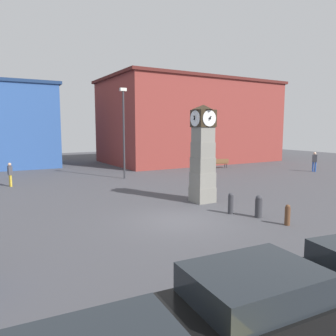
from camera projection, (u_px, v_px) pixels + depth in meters
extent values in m
plane|color=#424247|center=(178.00, 220.00, 14.03)|extent=(81.38, 81.38, 0.00)
cube|color=gray|center=(202.00, 194.00, 17.52)|extent=(1.08, 1.08, 0.80)
cube|color=gray|center=(203.00, 180.00, 17.42)|extent=(1.04, 1.04, 0.80)
cube|color=slate|center=(203.00, 165.00, 17.32)|extent=(0.99, 0.99, 0.80)
cube|color=gray|center=(203.00, 150.00, 17.23)|extent=(0.95, 0.95, 0.80)
cube|color=gray|center=(203.00, 135.00, 17.13)|extent=(0.90, 0.90, 0.80)
cube|color=#2D2316|center=(203.00, 118.00, 17.02)|extent=(1.00, 1.00, 0.89)
cylinder|color=white|center=(198.00, 119.00, 17.47)|extent=(0.82, 0.04, 0.82)
cube|color=black|center=(197.00, 119.00, 17.49)|extent=(0.06, 0.17, 0.15)
cube|color=black|center=(197.00, 119.00, 17.49)|extent=(0.04, 0.09, 0.31)
cylinder|color=white|center=(209.00, 118.00, 16.58)|extent=(0.82, 0.04, 0.82)
cube|color=black|center=(210.00, 118.00, 16.55)|extent=(0.06, 0.18, 0.12)
cube|color=black|center=(210.00, 118.00, 16.55)|extent=(0.04, 0.26, 0.23)
cylinder|color=white|center=(211.00, 119.00, 17.28)|extent=(0.04, 0.82, 0.82)
cube|color=black|center=(212.00, 119.00, 17.29)|extent=(0.18, 0.06, 0.04)
cube|color=black|center=(212.00, 119.00, 17.29)|extent=(0.20, 0.04, 0.28)
cylinder|color=white|center=(195.00, 118.00, 16.77)|extent=(0.04, 0.82, 0.82)
cube|color=black|center=(195.00, 118.00, 16.76)|extent=(0.15, 0.06, 0.17)
cube|color=black|center=(195.00, 118.00, 16.76)|extent=(0.14, 0.04, 0.30)
pyramid|color=#2D2316|center=(203.00, 107.00, 16.95)|extent=(1.05, 1.05, 0.27)
cylinder|color=brown|center=(287.00, 216.00, 13.32)|extent=(0.22, 0.22, 0.73)
sphere|color=brown|center=(288.00, 207.00, 13.27)|extent=(0.20, 0.20, 0.20)
cylinder|color=#333338|center=(259.00, 208.00, 14.46)|extent=(0.31, 0.31, 0.81)
sphere|color=#333338|center=(259.00, 198.00, 14.40)|extent=(0.28, 0.28, 0.28)
cylinder|color=#333338|center=(231.00, 205.00, 15.10)|extent=(0.26, 0.26, 0.83)
sphere|color=#333338|center=(231.00, 195.00, 15.04)|extent=(0.23, 0.23, 0.23)
cube|color=black|center=(266.00, 312.00, 5.97)|extent=(4.30, 2.15, 0.70)
cube|color=#1E2328|center=(254.00, 283.00, 5.76)|extent=(2.41, 1.88, 0.54)
cylinder|color=black|center=(282.00, 290.00, 7.37)|extent=(0.65, 0.26, 0.64)
cylinder|color=black|center=(181.00, 320.00, 6.24)|extent=(0.65, 0.26, 0.64)
cylinder|color=black|center=(307.00, 288.00, 7.45)|extent=(0.67, 0.32, 0.64)
cube|color=brown|center=(220.00, 163.00, 32.29)|extent=(1.67, 0.84, 0.08)
cube|color=brown|center=(221.00, 161.00, 32.02)|extent=(1.57, 0.41, 0.40)
cylinder|color=#262628|center=(225.00, 165.00, 32.69)|extent=(0.06, 0.06, 0.45)
cylinder|color=#262628|center=(213.00, 166.00, 32.32)|extent=(0.06, 0.06, 0.45)
cylinder|color=#262628|center=(227.00, 166.00, 32.31)|extent=(0.06, 0.06, 0.45)
cylinder|color=#262628|center=(215.00, 166.00, 31.94)|extent=(0.06, 0.06, 0.45)
cylinder|color=gold|center=(10.00, 180.00, 22.14)|extent=(0.14, 0.14, 0.80)
cylinder|color=gold|center=(11.00, 181.00, 21.98)|extent=(0.14, 0.14, 0.80)
cube|color=#3F3F47|center=(10.00, 170.00, 21.97)|extent=(0.30, 0.43, 0.60)
sphere|color=tan|center=(10.00, 164.00, 21.92)|extent=(0.22, 0.22, 0.22)
cylinder|color=#264CA5|center=(315.00, 167.00, 29.42)|extent=(0.14, 0.14, 0.88)
cylinder|color=#264CA5|center=(313.00, 167.00, 29.49)|extent=(0.14, 0.14, 0.88)
cube|color=#3F3F47|center=(315.00, 158.00, 29.36)|extent=(0.43, 0.46, 0.66)
sphere|color=beige|center=(315.00, 153.00, 29.31)|extent=(0.24, 0.24, 0.24)
cylinder|color=#333338|center=(124.00, 136.00, 25.17)|extent=(0.14, 0.14, 6.70)
cube|color=silver|center=(123.00, 90.00, 24.74)|extent=(0.50, 0.24, 0.24)
cube|color=maroon|center=(190.00, 123.00, 38.58)|extent=(19.35, 11.38, 8.96)
cube|color=#4F1E1B|center=(190.00, 83.00, 38.01)|extent=(19.93, 11.72, 0.30)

